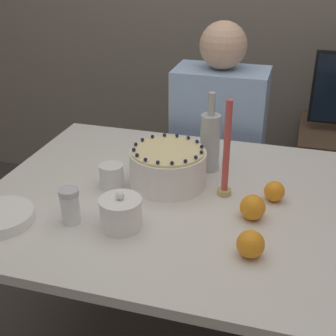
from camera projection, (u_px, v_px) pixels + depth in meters
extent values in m
cube|color=beige|center=(179.00, 200.00, 1.49)|extent=(1.22, 0.98, 0.03)
cylinder|color=beige|center=(88.00, 208.00, 2.16)|extent=(0.07, 0.07, 0.72)
cylinder|color=white|center=(168.00, 168.00, 1.53)|extent=(0.25, 0.25, 0.12)
cylinder|color=beige|center=(168.00, 151.00, 1.50)|extent=(0.24, 0.24, 0.01)
sphere|color=#191E3D|center=(201.00, 152.00, 1.47)|extent=(0.01, 0.01, 0.01)
sphere|color=#191E3D|center=(202.00, 147.00, 1.51)|extent=(0.01, 0.01, 0.01)
sphere|color=#191E3D|center=(197.00, 142.00, 1.54)|extent=(0.01, 0.01, 0.01)
sphere|color=#191E3D|center=(188.00, 138.00, 1.57)|extent=(0.01, 0.01, 0.01)
sphere|color=#191E3D|center=(177.00, 135.00, 1.59)|extent=(0.01, 0.01, 0.01)
sphere|color=#191E3D|center=(164.00, 135.00, 1.59)|extent=(0.01, 0.01, 0.01)
sphere|color=#191E3D|center=(152.00, 136.00, 1.58)|extent=(0.01, 0.01, 0.01)
sphere|color=#191E3D|center=(142.00, 140.00, 1.56)|extent=(0.01, 0.01, 0.01)
sphere|color=#191E3D|center=(136.00, 144.00, 1.52)|extent=(0.01, 0.01, 0.01)
sphere|color=#191E3D|center=(134.00, 150.00, 1.49)|extent=(0.01, 0.01, 0.01)
sphere|color=#191E3D|center=(137.00, 155.00, 1.45)|extent=(0.01, 0.01, 0.01)
sphere|color=#191E3D|center=(145.00, 160.00, 1.42)|extent=(0.01, 0.01, 0.01)
sphere|color=#191E3D|center=(158.00, 162.00, 1.40)|extent=(0.01, 0.01, 0.01)
sphere|color=#191E3D|center=(172.00, 163.00, 1.40)|extent=(0.01, 0.01, 0.01)
sphere|color=#191E3D|center=(185.00, 161.00, 1.41)|extent=(0.01, 0.01, 0.01)
sphere|color=#191E3D|center=(196.00, 157.00, 1.43)|extent=(0.01, 0.01, 0.01)
cylinder|color=white|center=(121.00, 215.00, 1.31)|extent=(0.12, 0.12, 0.08)
cylinder|color=white|center=(120.00, 201.00, 1.29)|extent=(0.12, 0.12, 0.01)
sphere|color=white|center=(120.00, 195.00, 1.28)|extent=(0.02, 0.02, 0.02)
cylinder|color=white|center=(70.00, 209.00, 1.33)|extent=(0.05, 0.05, 0.09)
cylinder|color=silver|center=(69.00, 192.00, 1.30)|extent=(0.06, 0.06, 0.02)
cylinder|color=white|center=(1.00, 221.00, 1.34)|extent=(0.19, 0.19, 0.01)
cylinder|color=white|center=(0.00, 218.00, 1.34)|extent=(0.19, 0.19, 0.01)
cylinder|color=white|center=(0.00, 216.00, 1.34)|extent=(0.19, 0.19, 0.01)
cylinder|color=tan|center=(224.00, 192.00, 1.49)|extent=(0.05, 0.05, 0.02)
cylinder|color=#CC4C47|center=(227.00, 147.00, 1.42)|extent=(0.02, 0.02, 0.30)
cylinder|color=#B2B7BC|center=(210.00, 143.00, 1.60)|extent=(0.07, 0.07, 0.20)
cylinder|color=#B2B7BC|center=(212.00, 104.00, 1.54)|extent=(0.02, 0.02, 0.08)
cylinder|color=white|center=(112.00, 175.00, 1.52)|extent=(0.08, 0.08, 0.08)
sphere|color=orange|center=(251.00, 244.00, 1.19)|extent=(0.07, 0.07, 0.07)
sphere|color=orange|center=(253.00, 207.00, 1.35)|extent=(0.07, 0.07, 0.07)
sphere|color=orange|center=(274.00, 191.00, 1.44)|extent=(0.06, 0.06, 0.06)
cube|color=#473D33|center=(214.00, 221.00, 2.31)|extent=(0.34, 0.34, 0.45)
cube|color=#99B7E0|center=(218.00, 128.00, 2.09)|extent=(0.40, 0.24, 0.53)
sphere|color=#D8AD8C|center=(223.00, 45.00, 1.92)|extent=(0.20, 0.20, 0.20)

